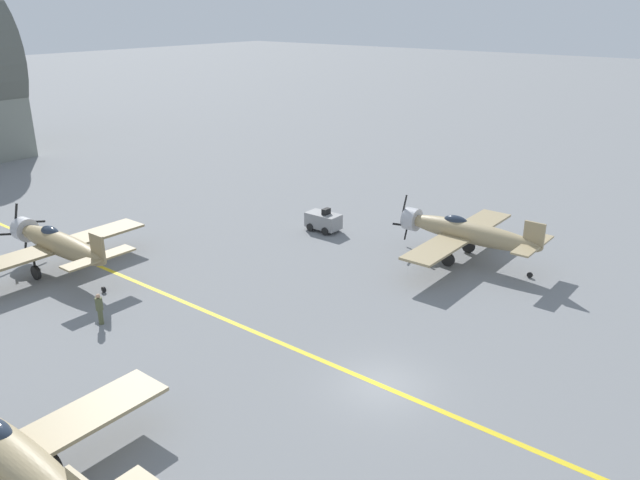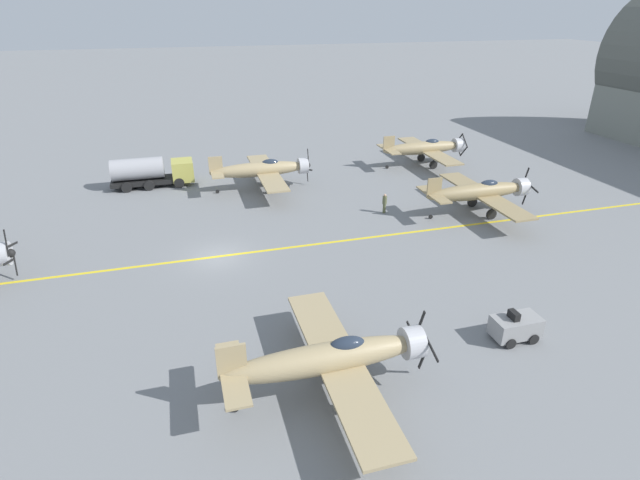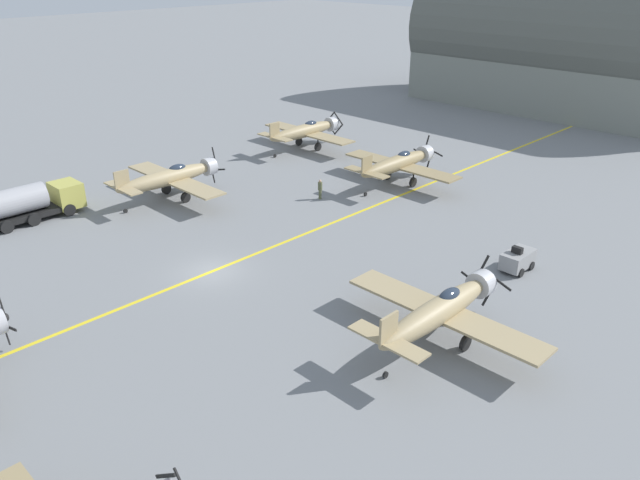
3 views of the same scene
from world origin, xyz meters
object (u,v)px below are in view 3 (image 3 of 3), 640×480
object	(u,v)px
airplane_mid_left	(171,177)
tow_tractor	(518,259)
airplane_far_center	(399,163)
airplane_mid_right	(441,310)
hangar	(567,46)
ground_crew_walking	(320,189)
airplane_far_left	(306,131)
fuel_tanker	(31,202)

from	to	relation	value
airplane_mid_left	tow_tractor	xyz separation A→B (m)	(28.07, 8.82, -1.22)
airplane_far_center	airplane_mid_right	xyz separation A→B (m)	(17.79, -19.01, 0.00)
airplane_mid_right	hangar	xyz separation A→B (m)	(-21.47, 59.21, 6.32)
hangar	airplane_mid_right	bearing A→B (deg)	-70.07
airplane_far_center	ground_crew_walking	world-z (taller)	airplane_far_center
airplane_far_left	hangar	xyz separation A→B (m)	(10.68, 38.13, 6.32)
airplane_far_left	airplane_far_center	distance (m)	14.51
airplane_far_left	airplane_mid_left	distance (m)	19.22
fuel_tanker	hangar	distance (m)	68.96
airplane_far_center	hangar	xyz separation A→B (m)	(-3.68, 40.19, 6.32)
airplane_far_center	fuel_tanker	distance (m)	31.45
airplane_far_center	fuel_tanker	xyz separation A→B (m)	(-15.39, -27.42, -0.50)
airplane_far_center	airplane_mid_left	size ratio (longest dim) A/B	1.00
airplane_mid_right	airplane_mid_left	bearing A→B (deg)	-166.26
airplane_far_center	tow_tractor	size ratio (longest dim) A/B	4.62
fuel_tanker	ground_crew_walking	world-z (taller)	fuel_tanker
tow_tractor	airplane_far_left	bearing A→B (deg)	161.78
airplane_mid_left	tow_tractor	size ratio (longest dim) A/B	4.62
airplane_far_center	hangar	size ratio (longest dim) A/B	0.31
airplane_mid_left	tow_tractor	world-z (taller)	airplane_mid_left
airplane_far_center	airplane_mid_right	distance (m)	26.04
airplane_mid_right	hangar	world-z (taller)	hangar
tow_tractor	ground_crew_walking	xyz separation A→B (m)	(-18.92, 0.24, 0.17)
airplane_mid_right	airplane_mid_left	world-z (taller)	airplane_mid_left
airplane_far_center	tow_tractor	world-z (taller)	airplane_far_center
airplane_mid_right	airplane_far_center	bearing A→B (deg)	150.88
airplane_far_center	airplane_mid_left	world-z (taller)	airplane_far_center
fuel_tanker	hangar	xyz separation A→B (m)	(11.70, 67.61, 6.82)
airplane_far_left	tow_tractor	xyz separation A→B (m)	(30.94, -10.19, -1.22)
tow_tractor	hangar	size ratio (longest dim) A/B	0.07
fuel_tanker	airplane_mid_left	bearing A→B (deg)	69.62
ground_crew_walking	hangar	distance (m)	48.66
airplane_mid_right	fuel_tanker	xyz separation A→B (m)	(-33.18, -8.41, -0.50)
airplane_mid_right	tow_tractor	bearing A→B (deg)	114.15
airplane_mid_right	airplane_mid_left	xyz separation A→B (m)	(-29.29, 2.07, 0.00)
airplane_far_left	ground_crew_walking	bearing A→B (deg)	-22.39
airplane_far_left	hangar	world-z (taller)	hangar
tow_tractor	hangar	bearing A→B (deg)	112.75
airplane_far_left	airplane_mid_right	distance (m)	38.45
hangar	tow_tractor	bearing A→B (deg)	-67.25
airplane_far_left	airplane_far_center	size ratio (longest dim) A/B	1.00
airplane_mid_right	hangar	distance (m)	63.30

